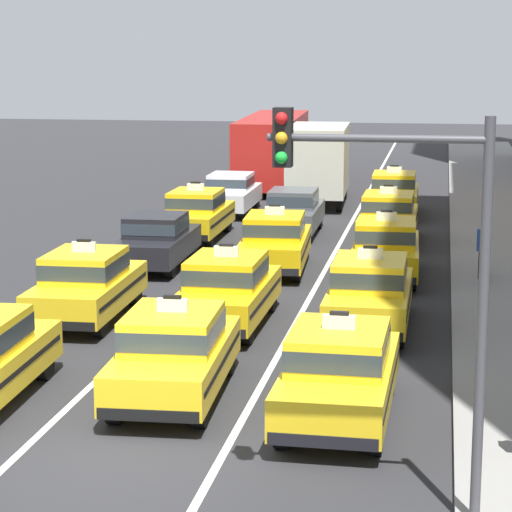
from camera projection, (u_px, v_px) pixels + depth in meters
ground_plane at (117, 460)px, 16.90m from camera, size 160.00×160.00×0.00m
lane_stripe_left_center at (246, 239)px, 36.52m from camera, size 0.14×80.00×0.01m
lane_stripe_center_right at (341, 242)px, 35.98m from camera, size 0.14×80.00×0.01m
taxi_left_second at (86, 284)px, 25.49m from camera, size 1.93×4.60×1.96m
sedan_left_third at (157, 239)px, 31.65m from camera, size 1.83×4.33×1.58m
taxi_left_fourth at (197, 213)px, 36.47m from camera, size 1.85×4.57×1.96m
sedan_left_fifth at (231, 192)px, 42.12m from camera, size 1.79×4.31×1.58m
bus_left_sixth at (273, 146)px, 50.99m from camera, size 3.06×11.31×3.22m
taxi_center_nearest at (174, 352)px, 19.74m from camera, size 2.01×4.63×1.96m
taxi_center_second at (227, 289)px, 24.92m from camera, size 1.85×4.57×1.96m
taxi_center_third at (275, 241)px, 31.17m from camera, size 2.07×4.65×1.96m
sedan_center_fourth at (293, 210)px, 37.28m from camera, size 1.81×4.32×1.58m
box_truck_center_fifth at (320, 161)px, 44.78m from camera, size 2.53×7.05×3.27m
taxi_right_nearest at (339, 371)px, 18.53m from camera, size 1.88×4.58×1.96m
taxi_right_second at (370, 291)px, 24.66m from camera, size 1.82×4.56×1.96m
taxi_right_third at (386, 248)px, 30.10m from camera, size 1.93×4.61×1.96m
taxi_right_fourth at (388, 217)px, 35.69m from camera, size 1.85×4.57×1.96m
taxi_right_fifth at (394, 193)px, 41.68m from camera, size 1.88×4.58×1.96m
pedestrian_mid_block at (483, 250)px, 29.33m from camera, size 0.36×0.24×1.58m
traffic_light_pole at (409, 247)px, 13.84m from camera, size 2.87×0.33×5.58m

